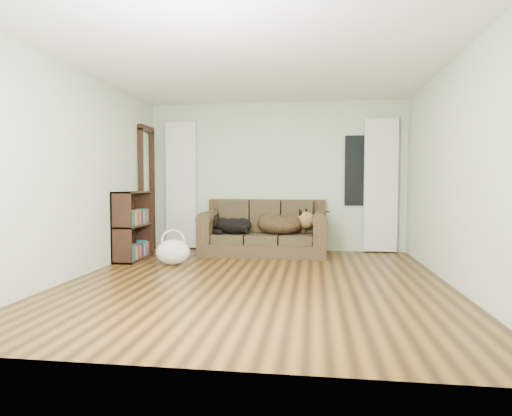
# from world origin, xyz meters

# --- Properties ---
(floor) EXTENTS (5.00, 5.00, 0.00)m
(floor) POSITION_xyz_m (0.00, 0.00, 0.00)
(floor) COLOR black
(floor) RESTS_ON ground
(ceiling) EXTENTS (5.00, 5.00, 0.00)m
(ceiling) POSITION_xyz_m (0.00, 0.00, 2.60)
(ceiling) COLOR white
(ceiling) RESTS_ON ground
(wall_back) EXTENTS (4.50, 0.04, 2.60)m
(wall_back) POSITION_xyz_m (0.00, 2.50, 1.30)
(wall_back) COLOR beige
(wall_back) RESTS_ON ground
(wall_left) EXTENTS (0.04, 5.00, 2.60)m
(wall_left) POSITION_xyz_m (-2.25, 0.00, 1.30)
(wall_left) COLOR beige
(wall_left) RESTS_ON ground
(wall_right) EXTENTS (0.04, 5.00, 2.60)m
(wall_right) POSITION_xyz_m (2.25, 0.00, 1.30)
(wall_right) COLOR beige
(wall_right) RESTS_ON ground
(curtain_left) EXTENTS (0.55, 0.08, 2.25)m
(curtain_left) POSITION_xyz_m (-1.70, 2.42, 1.15)
(curtain_left) COLOR white
(curtain_left) RESTS_ON ground
(curtain_right) EXTENTS (0.55, 0.08, 2.25)m
(curtain_right) POSITION_xyz_m (1.80, 2.42, 1.15)
(curtain_right) COLOR white
(curtain_right) RESTS_ON ground
(window_pane) EXTENTS (0.50, 0.03, 1.20)m
(window_pane) POSITION_xyz_m (1.45, 2.47, 1.40)
(window_pane) COLOR black
(window_pane) RESTS_ON wall_back
(door_casing) EXTENTS (0.07, 0.60, 2.10)m
(door_casing) POSITION_xyz_m (-2.20, 2.05, 1.05)
(door_casing) COLOR black
(door_casing) RESTS_ON ground
(sofa) EXTENTS (2.04, 0.88, 0.84)m
(sofa) POSITION_xyz_m (-0.15, 1.97, 0.45)
(sofa) COLOR #3D301D
(sofa) RESTS_ON floor
(dog_black_lab) EXTENTS (0.75, 0.65, 0.27)m
(dog_black_lab) POSITION_xyz_m (-0.67, 1.87, 0.48)
(dog_black_lab) COLOR black
(dog_black_lab) RESTS_ON sofa
(dog_shepherd) EXTENTS (0.92, 0.77, 0.35)m
(dog_shepherd) POSITION_xyz_m (0.16, 1.93, 0.49)
(dog_shepherd) COLOR black
(dog_shepherd) RESTS_ON sofa
(tv_remote) EXTENTS (0.08, 0.17, 0.02)m
(tv_remote) POSITION_xyz_m (0.89, 1.81, 0.73)
(tv_remote) COLOR black
(tv_remote) RESTS_ON sofa
(tote_bag) EXTENTS (0.55, 0.45, 0.36)m
(tote_bag) POSITION_xyz_m (-1.34, 0.88, 0.16)
(tote_bag) COLOR silver
(tote_bag) RESTS_ON floor
(bookshelf) EXTENTS (0.34, 0.85, 1.06)m
(bookshelf) POSITION_xyz_m (-2.09, 1.20, 0.50)
(bookshelf) COLOR black
(bookshelf) RESTS_ON floor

